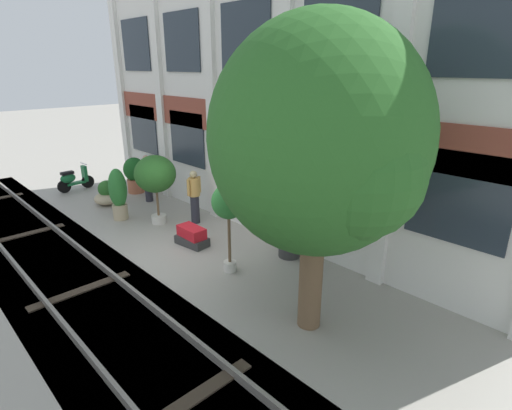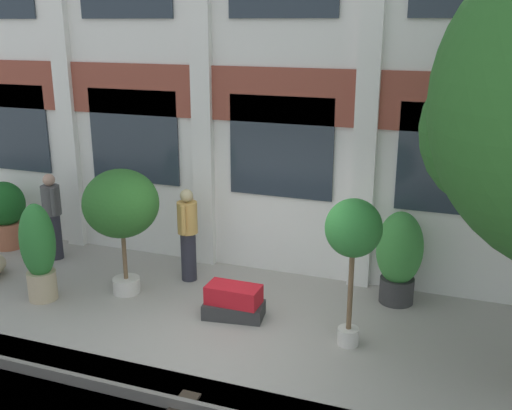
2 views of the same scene
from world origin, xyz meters
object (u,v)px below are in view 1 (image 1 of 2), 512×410
potted_plant_tall_urn (228,205)px  potted_plant_stone_basin (118,192)px  potted_plant_wide_bowl (107,195)px  broadleaf_tree (318,144)px  potted_plant_ribbed_drum (290,225)px  potted_plant_square_trough (192,236)px  scooter_near_curb (74,179)px  resident_by_doorway (147,177)px  potted_plant_glazed_jar (135,173)px  resident_watching_tracks (194,195)px  potted_plant_terracotta_small (155,175)px

potted_plant_tall_urn → potted_plant_stone_basin: bearing=-176.5°
potted_plant_wide_bowl → potted_plant_stone_basin: 1.72m
broadleaf_tree → potted_plant_ribbed_drum: size_ratio=3.55×
potted_plant_square_trough → scooter_near_curb: scooter_near_curb is taller
potted_plant_stone_basin → resident_by_doorway: 1.76m
potted_plant_square_trough → potted_plant_glazed_jar: 5.43m
potted_plant_stone_basin → resident_watching_tracks: (1.85, 1.49, 0.00)m
potted_plant_square_trough → potted_plant_ribbed_drum: size_ratio=0.64×
potted_plant_square_trough → potted_plant_tall_urn: size_ratio=0.46×
potted_plant_terracotta_small → potted_plant_tall_urn: 3.77m
potted_plant_ribbed_drum → potted_plant_glazed_jar: potted_plant_ribbed_drum is taller
potted_plant_ribbed_drum → scooter_near_curb: (-9.29, -1.75, -0.39)m
potted_plant_ribbed_drum → resident_by_doorway: 6.24m
potted_plant_wide_bowl → potted_plant_glazed_jar: 1.52m
potted_plant_terracotta_small → potted_plant_square_trough: (1.97, -0.18, -1.24)m
potted_plant_square_trough → potted_plant_glazed_jar: (-5.27, 1.19, 0.48)m
potted_plant_wide_bowl → potted_plant_tall_urn: 6.60m
potted_plant_tall_urn → resident_watching_tracks: bearing=158.4°
potted_plant_wide_bowl → potted_plant_ribbed_drum: (6.92, 1.53, 0.50)m
potted_plant_ribbed_drum → resident_watching_tracks: (-3.46, -0.36, 0.03)m
potted_plant_wide_bowl → potted_plant_glazed_jar: size_ratio=0.67×
potted_plant_stone_basin → potted_plant_glazed_jar: size_ratio=1.21×
potted_plant_terracotta_small → potted_plant_stone_basin: potted_plant_terracotta_small is taller
potted_plant_stone_basin → potted_plant_tall_urn: 4.93m
potted_plant_ribbed_drum → potted_plant_stone_basin: bearing=-160.8°
broadleaf_tree → potted_plant_wide_bowl: bearing=178.2°
broadleaf_tree → potted_plant_glazed_jar: bearing=170.3°
potted_plant_glazed_jar → potted_plant_wide_bowl: bearing=-67.0°
potted_plant_stone_basin → resident_by_doorway: bearing=121.4°
potted_plant_square_trough → potted_plant_stone_basin: size_ratio=0.60×
potted_plant_wide_bowl → resident_by_doorway: 1.47m
potted_plant_glazed_jar → potted_plant_terracotta_small: bearing=-16.9°
potted_plant_square_trough → potted_plant_stone_basin: (-3.09, -0.49, 0.62)m
potted_plant_wide_bowl → scooter_near_curb: size_ratio=0.64×
broadleaf_tree → potted_plant_square_trough: size_ratio=5.59×
potted_plant_tall_urn → scooter_near_curb: potted_plant_tall_urn is taller
resident_watching_tracks → scooter_near_curb: bearing=4.6°
potted_plant_terracotta_small → potted_plant_glazed_jar: (-3.30, 1.01, -0.76)m
potted_plant_tall_urn → potted_plant_terracotta_small: bearing=174.3°
potted_plant_square_trough → potted_plant_tall_urn: 2.25m
resident_watching_tracks → potted_plant_tall_urn: bearing=149.5°
scooter_near_curb → potted_plant_glazed_jar: bearing=-52.5°
resident_by_doorway → potted_plant_terracotta_small: bearing=107.8°
broadleaf_tree → potted_plant_stone_basin: bearing=-179.7°
resident_watching_tracks → potted_plant_glazed_jar: bearing=-11.5°
potted_plant_tall_urn → resident_by_doorway: potted_plant_tall_urn is taller
potted_plant_ribbed_drum → potted_plant_tall_urn: (-0.44, -1.55, 0.78)m
broadleaf_tree → potted_plant_terracotta_small: (-6.28, 0.63, -1.85)m
broadleaf_tree → scooter_near_curb: 11.74m
potted_plant_wide_bowl → potted_plant_tall_urn: (6.48, -0.03, 1.28)m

